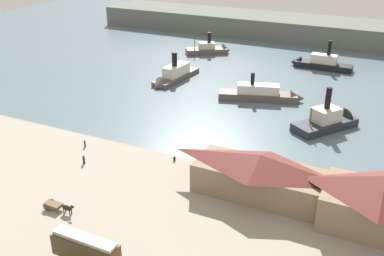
{
  "coord_description": "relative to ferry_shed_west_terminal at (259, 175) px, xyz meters",
  "views": [
    {
      "loc": [
        35.69,
        -71.19,
        42.92
      ],
      "look_at": [
        -2.59,
        8.04,
        2.0
      ],
      "focal_mm": 41.28,
      "sensor_mm": 36.0,
      "label": 1
    }
  ],
  "objects": [
    {
      "name": "ferry_moored_east",
      "position": [
        -6.07,
        81.07,
        -3.35
      ],
      "size": [
        19.8,
        4.96,
        10.54
      ],
      "color": "black",
      "rests_on": "ground"
    },
    {
      "name": "mooring_post_center_west",
      "position": [
        -18.24,
        4.24,
        -3.38
      ],
      "size": [
        0.44,
        0.44,
        0.9
      ],
      "primitive_type": "cylinder",
      "color": "black",
      "rests_on": "quay_promenade"
    },
    {
      "name": "ferry_shed_west_terminal",
      "position": [
        0.0,
        0.0,
        0.0
      ],
      "size": [
        21.95,
        8.97,
        7.55
      ],
      "color": "#847056",
      "rests_on": "quay_promenade"
    },
    {
      "name": "quay_promenade",
      "position": [
        -18.28,
        -12.5,
        -4.43
      ],
      "size": [
        110.0,
        36.0,
        1.2
      ],
      "primitive_type": "cube",
      "color": "#9E9384",
      "rests_on": "ground"
    },
    {
      "name": "street_tram",
      "position": [
        -15.39,
        -26.19,
        -1.23
      ],
      "size": [
        9.68,
        2.7,
        4.49
      ],
      "color": "#4C381E",
      "rests_on": "quay_promenade"
    },
    {
      "name": "ferry_moored_west",
      "position": [
        5.83,
        35.92,
        -3.33
      ],
      "size": [
        14.37,
        17.14,
        11.71
      ],
      "color": "#23282D",
      "rests_on": "ground"
    },
    {
      "name": "far_headland",
      "position": [
        -18.28,
        119.5,
        -1.03
      ],
      "size": [
        180.0,
        24.0,
        8.0
      ],
      "primitive_type": "cube",
      "color": "#60665B",
      "rests_on": "ground"
    },
    {
      "name": "ferry_outer_harbor",
      "position": [
        -12.92,
        45.93,
        -3.45
      ],
      "size": [
        22.85,
        11.03,
        8.6
      ],
      "color": "#514C47",
      "rests_on": "ground"
    },
    {
      "name": "ground_plane",
      "position": [
        -18.28,
        9.5,
        -5.03
      ],
      "size": [
        320.0,
        320.0,
        0.0
      ],
      "primitive_type": "plane",
      "color": "slate"
    },
    {
      "name": "horse_cart",
      "position": [
        -27.14,
        -18.43,
        -2.91
      ],
      "size": [
        5.73,
        1.63,
        1.87
      ],
      "color": "brown",
      "rests_on": "quay_promenade"
    },
    {
      "name": "seawall_edge",
      "position": [
        -18.28,
        5.9,
        -4.53
      ],
      "size": [
        110.0,
        0.8,
        1.0
      ],
      "primitive_type": "cube",
      "color": "gray",
      "rests_on": "ground"
    },
    {
      "name": "ferry_departing_north",
      "position": [
        -44.41,
        82.37,
        -3.61
      ],
      "size": [
        16.19,
        13.21,
        9.45
      ],
      "color": "#514C47",
      "rests_on": "ground"
    },
    {
      "name": "pedestrian_walking_east",
      "position": [
        -33.24,
        -4.34,
        -3.03
      ],
      "size": [
        0.44,
        0.44,
        1.76
      ],
      "color": "#232328",
      "rests_on": "quay_promenade"
    },
    {
      "name": "ferry_shed_east_terminal",
      "position": [
        18.87,
        -0.77,
        0.7
      ],
      "size": [
        16.84,
        10.98,
        8.92
      ],
      "color": "#847056",
      "rests_on": "quay_promenade"
    },
    {
      "name": "ferry_approaching_east",
      "position": [
        -42.49,
        48.98,
        -3.38
      ],
      "size": [
        6.56,
        21.19,
        10.07
      ],
      "color": "#514C47",
      "rests_on": "ground"
    },
    {
      "name": "pedestrian_near_east_shed",
      "position": [
        -37.47,
        1.32,
        -3.12
      ],
      "size": [
        0.38,
        0.38,
        1.56
      ],
      "color": "#33384C",
      "rests_on": "quay_promenade"
    }
  ]
}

